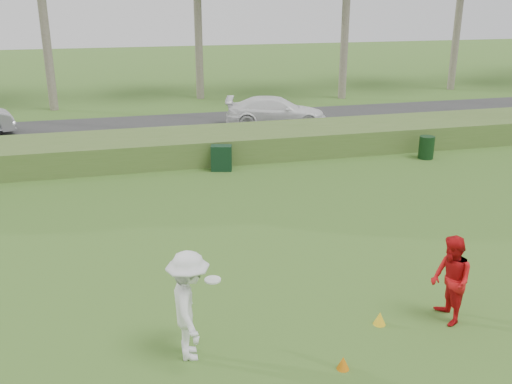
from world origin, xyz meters
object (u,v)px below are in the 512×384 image
object	(u,v)px
player_white	(189,306)
cone_orange	(343,363)
player_red	(451,280)
utility_cabinet	(221,158)
trash_bin	(426,147)
car_right	(276,112)
cone_yellow	(380,318)

from	to	relation	value
player_white	cone_orange	size ratio (longest dim) A/B	8.33
player_red	utility_cabinet	size ratio (longest dim) A/B	1.92
cone_orange	trash_bin	size ratio (longest dim) A/B	0.27
player_white	utility_cabinet	bearing A→B (deg)	-11.34
trash_bin	player_white	bearing A→B (deg)	-135.81
car_right	cone_orange	bearing A→B (deg)	-177.20
player_white	player_red	size ratio (longest dim) A/B	1.13
cone_orange	utility_cabinet	world-z (taller)	utility_cabinet
cone_yellow	player_red	bearing A→B (deg)	-8.74
player_red	cone_yellow	world-z (taller)	player_red
cone_yellow	trash_bin	size ratio (longest dim) A/B	0.30
cone_yellow	utility_cabinet	size ratio (longest dim) A/B	0.29
cone_orange	cone_yellow	xyz separation A→B (m)	(1.17, 1.06, 0.01)
cone_yellow	car_right	world-z (taller)	car_right
player_white	car_right	xyz separation A→B (m)	(6.33, 16.34, -0.23)
utility_cabinet	trash_bin	size ratio (longest dim) A/B	1.05
cone_orange	trash_bin	bearing A→B (deg)	54.17
cone_orange	cone_yellow	distance (m)	1.58
player_red	cone_orange	world-z (taller)	player_red
player_red	car_right	world-z (taller)	player_red
utility_cabinet	trash_bin	bearing A→B (deg)	11.41
cone_orange	car_right	world-z (taller)	car_right
cone_yellow	car_right	distance (m)	16.52
trash_bin	cone_yellow	bearing A→B (deg)	-124.26
player_red	trash_bin	xyz separation A→B (m)	(5.44, 10.04, -0.42)
player_white	car_right	size ratio (longest dim) A/B	0.42
utility_cabinet	car_right	xyz separation A→B (m)	(3.73, 6.00, 0.28)
player_white	cone_yellow	size ratio (longest dim) A/B	7.51
player_red	cone_yellow	size ratio (longest dim) A/B	6.64
player_red	cone_orange	bearing A→B (deg)	-62.43
utility_cabinet	car_right	world-z (taller)	car_right
player_white	cone_yellow	xyz separation A→B (m)	(3.50, 0.07, -0.82)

